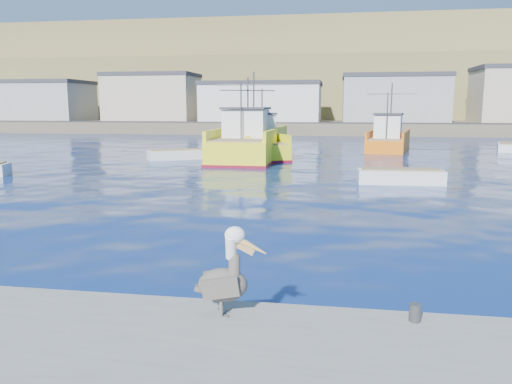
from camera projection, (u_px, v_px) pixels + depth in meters
ground at (265, 273)px, 12.14m from camera, size 260.00×260.00×0.00m
dock_bollards at (271, 304)px, 8.63m from camera, size 36.20×0.20×0.30m
far_shore at (331, 84)px, 116.84m from camera, size 200.00×81.00×24.00m
trawler_yellow_a at (250, 144)px, 38.39m from camera, size 5.95×13.04×6.73m
trawler_yellow_b at (252, 145)px, 39.49m from camera, size 7.28×10.25×6.32m
boat_orange at (388, 139)px, 45.31m from camera, size 4.78×9.00×6.11m
skiff_mid at (400, 178)px, 26.19m from camera, size 4.44×1.70×0.95m
skiff_far at (507, 148)px, 45.07m from camera, size 2.53×4.44×0.91m
skiff_extra at (177, 155)px, 37.97m from camera, size 4.51×3.48×0.94m
pelican at (225, 278)px, 8.43m from camera, size 1.26×0.63×1.55m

